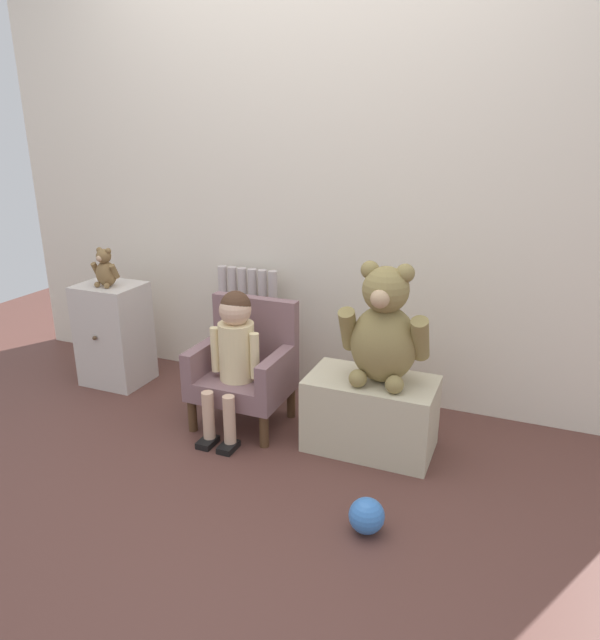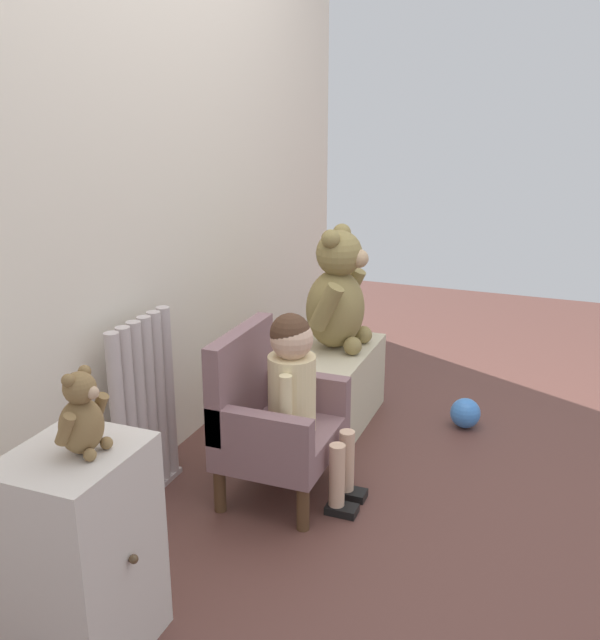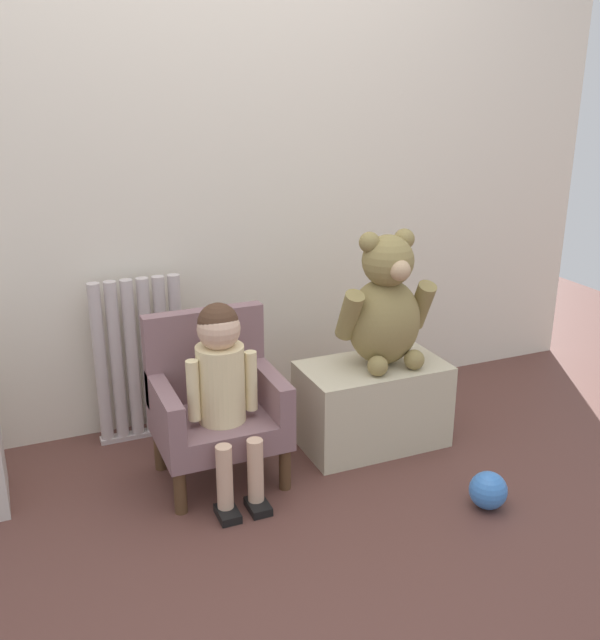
{
  "view_description": "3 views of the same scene",
  "coord_description": "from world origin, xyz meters",
  "views": [
    {
      "loc": [
        1.1,
        -1.69,
        1.4
      ],
      "look_at": [
        0.15,
        0.59,
        0.57
      ],
      "focal_mm": 32.0,
      "sensor_mm": 36.0,
      "label": 1
    },
    {
      "loc": [
        -2.28,
        -0.36,
        1.41
      ],
      "look_at": [
        0.2,
        0.6,
        0.56
      ],
      "focal_mm": 40.0,
      "sensor_mm": 36.0,
      "label": 2
    },
    {
      "loc": [
        -0.78,
        -1.71,
        1.43
      ],
      "look_at": [
        0.22,
        0.63,
        0.55
      ],
      "focal_mm": 40.0,
      "sensor_mm": 36.0,
      "label": 3
    }
  ],
  "objects": [
    {
      "name": "low_bench",
      "position": [
        0.51,
        0.57,
        0.17
      ],
      "size": [
        0.57,
        0.33,
        0.34
      ],
      "primitive_type": "cube",
      "color": "beige",
      "rests_on": "ground_plane"
    },
    {
      "name": "large_teddy_bear",
      "position": [
        0.55,
        0.57,
        0.58
      ],
      "size": [
        0.39,
        0.27,
        0.53
      ],
      "color": "olive",
      "rests_on": "low_bench"
    },
    {
      "name": "small_teddy_bear",
      "position": [
        -1.03,
        0.68,
        0.68
      ],
      "size": [
        0.16,
        0.11,
        0.21
      ],
      "color": "brown",
      "rests_on": "small_dresser"
    },
    {
      "name": "ground_plane",
      "position": [
        0.0,
        0.0,
        0.0
      ],
      "size": [
        6.0,
        6.0,
        0.0
      ],
      "primitive_type": "plane",
      "color": "brown"
    },
    {
      "name": "child_figure",
      "position": [
        -0.14,
        0.48,
        0.45
      ],
      "size": [
        0.25,
        0.35,
        0.7
      ],
      "color": "beige",
      "rests_on": "ground_plane"
    },
    {
      "name": "back_wall",
      "position": [
        0.0,
        1.12,
        1.2
      ],
      "size": [
        3.8,
        0.05,
        2.4
      ],
      "primitive_type": "cube",
      "color": "silver",
      "rests_on": "ground_plane"
    },
    {
      "name": "radiator",
      "position": [
        -0.33,
        0.99,
        0.34
      ],
      "size": [
        0.37,
        0.05,
        0.68
      ],
      "color": "beige",
      "rests_on": "ground_plane"
    },
    {
      "name": "child_armchair",
      "position": [
        -0.14,
        0.59,
        0.29
      ],
      "size": [
        0.45,
        0.38,
        0.61
      ],
      "color": "#815E63",
      "rests_on": "ground_plane"
    },
    {
      "name": "toy_ball",
      "position": [
        0.66,
        -0.0,
        0.07
      ],
      "size": [
        0.13,
        0.13,
        0.13
      ],
      "primitive_type": "sphere",
      "color": "#3D7ACF",
      "rests_on": "ground_plane"
    },
    {
      "name": "small_dresser",
      "position": [
        -1.05,
        0.71,
        0.29
      ],
      "size": [
        0.35,
        0.31,
        0.58
      ],
      "color": "beige",
      "rests_on": "ground_plane"
    }
  ]
}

